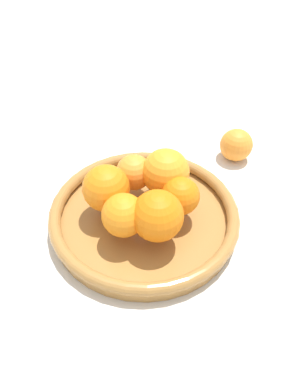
% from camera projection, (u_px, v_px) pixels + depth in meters
% --- Properties ---
extents(ground_plane, '(4.00, 4.00, 0.00)m').
position_uv_depth(ground_plane, '(144.00, 222.00, 0.67)').
color(ground_plane, silver).
extents(fruit_bowl, '(0.33, 0.33, 0.04)m').
position_uv_depth(fruit_bowl, '(144.00, 215.00, 0.66)').
color(fruit_bowl, '#A57238').
rests_on(fruit_bowl, ground_plane).
extents(orange_pile, '(0.19, 0.19, 0.08)m').
position_uv_depth(orange_pile, '(144.00, 192.00, 0.61)').
color(orange_pile, orange).
rests_on(orange_pile, fruit_bowl).
extents(stray_orange, '(0.07, 0.07, 0.07)m').
position_uv_depth(stray_orange, '(236.00, 145.00, 0.78)').
color(stray_orange, orange).
rests_on(stray_orange, ground_plane).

